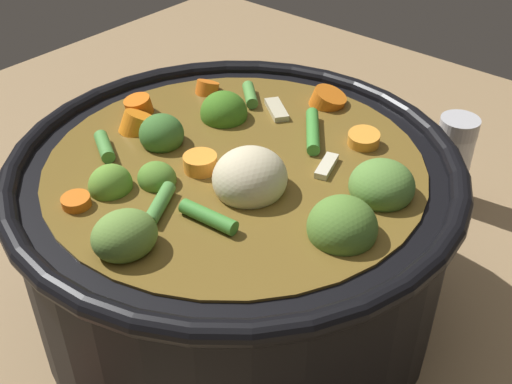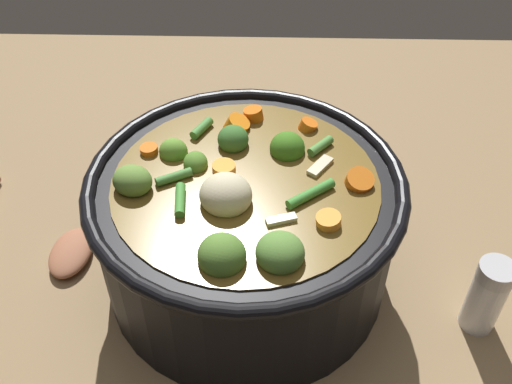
{
  "view_description": "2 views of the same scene",
  "coord_description": "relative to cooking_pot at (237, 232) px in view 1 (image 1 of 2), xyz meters",
  "views": [
    {
      "loc": [
        -0.27,
        -0.25,
        0.39
      ],
      "look_at": [
        0.01,
        -0.01,
        0.11
      ],
      "focal_mm": 44.59,
      "sensor_mm": 36.0,
      "label": 1
    },
    {
      "loc": [
        0.02,
        -0.44,
        0.54
      ],
      "look_at": [
        0.01,
        -0.01,
        0.14
      ],
      "focal_mm": 41.69,
      "sensor_mm": 36.0,
      "label": 2
    }
  ],
  "objects": [
    {
      "name": "ground_plane",
      "position": [
        0.0,
        0.0,
        -0.08
      ],
      "size": [
        1.1,
        1.1,
        0.0
      ],
      "primitive_type": "plane",
      "color": "#8C704C"
    },
    {
      "name": "cooking_pot",
      "position": [
        0.0,
        0.0,
        0.0
      ],
      "size": [
        0.32,
        0.32,
        0.17
      ],
      "color": "black",
      "rests_on": "ground_plane"
    },
    {
      "name": "salt_shaker",
      "position": [
        0.25,
        -0.06,
        -0.03
      ],
      "size": [
        0.04,
        0.04,
        0.09
      ],
      "color": "silver",
      "rests_on": "ground_plane"
    }
  ]
}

